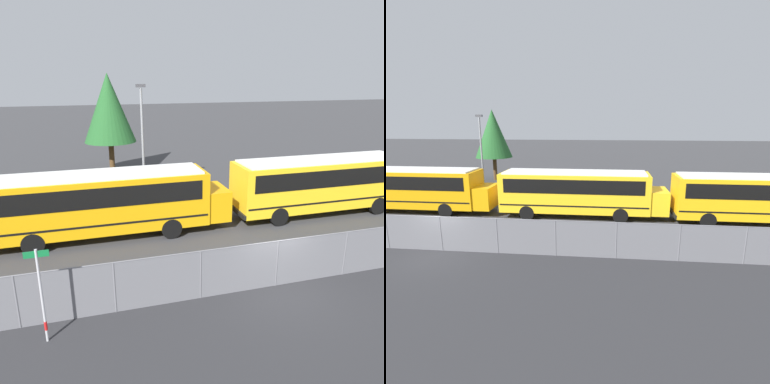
{
  "view_description": "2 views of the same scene",
  "coord_description": "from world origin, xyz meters",
  "views": [
    {
      "loc": [
        -6.72,
        -11.43,
        7.81
      ],
      "look_at": [
        -1.73,
        5.7,
        2.27
      ],
      "focal_mm": 35.0,
      "sensor_mm": 36.0,
      "label": 1
    },
    {
      "loc": [
        8.7,
        -14.05,
        6.71
      ],
      "look_at": [
        6.63,
        6.26,
        1.91
      ],
      "focal_mm": 28.0,
      "sensor_mm": 36.0,
      "label": 2
    }
  ],
  "objects": [
    {
      "name": "school_bus_2",
      "position": [
        6.61,
        6.62,
        1.97
      ],
      "size": [
        11.79,
        2.58,
        3.3
      ],
      "color": "yellow",
      "rests_on": "ground_plane"
    },
    {
      "name": "street_sign",
      "position": [
        -8.29,
        -0.92,
        1.64
      ],
      "size": [
        0.7,
        0.09,
        3.1
      ],
      "color": "#B7B7BC",
      "rests_on": "ground_plane"
    },
    {
      "name": "light_pole",
      "position": [
        -3.03,
        12.72,
        4.05
      ],
      "size": [
        0.6,
        0.24,
        7.34
      ],
      "color": "gray",
      "rests_on": "ground_plane"
    },
    {
      "name": "tree_1",
      "position": [
        -4.58,
        19.74,
        5.36
      ],
      "size": [
        4.17,
        4.17,
        8.09
      ],
      "color": "#51381E",
      "rests_on": "ground_plane"
    },
    {
      "name": "fence",
      "position": [
        0.0,
        -0.0,
        0.98
      ],
      "size": [
        61.28,
        0.07,
        1.92
      ],
      "color": "#9EA0A5",
      "rests_on": "ground_plane"
    },
    {
      "name": "school_bus_1",
      "position": [
        -5.83,
        6.64,
        1.97
      ],
      "size": [
        11.79,
        2.58,
        3.3
      ],
      "color": "orange",
      "rests_on": "ground_plane"
    },
    {
      "name": "ground_plane",
      "position": [
        0.0,
        0.0,
        0.0
      ],
      "size": [
        200.0,
        200.0,
        0.0
      ],
      "primitive_type": "plane",
      "color": "#38383A"
    }
  ]
}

